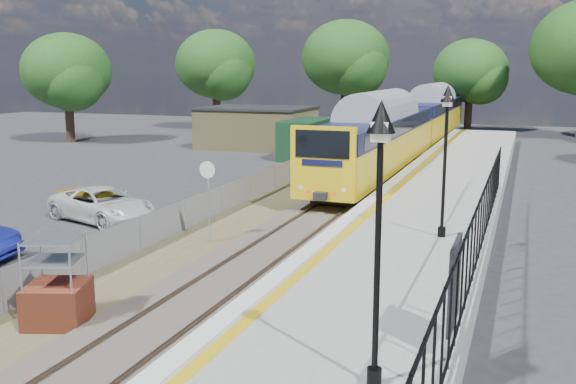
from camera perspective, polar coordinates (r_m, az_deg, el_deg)
The scene contains 15 objects.
ground at distance 16.57m, azimuth -8.31°, elevation -10.28°, with size 120.00×120.00×0.00m, color #2D2D30.
track_bed at distance 25.21m, azimuth 1.34°, elevation -2.58°, with size 5.90×80.00×0.29m.
platform at distance 22.44m, azimuth 11.28°, elevation -3.54°, with size 5.00×70.00×0.90m, color gray.
platform_edge at distance 22.73m, azimuth 6.19°, elevation -2.02°, with size 0.90×70.00×0.01m.
victorian_lamp_south at distance 9.86m, azimuth 8.15°, elevation 1.16°, with size 0.44×0.44×4.60m.
victorian_lamp_north at distance 19.70m, azimuth 13.91°, elevation 5.74°, with size 0.44×0.44×4.60m.
palisade_fence at distance 16.29m, azimuth 16.30°, elevation -4.20°, with size 0.12×26.00×2.00m.
wire_fence at distance 28.58m, azimuth -4.19°, elevation 0.03°, with size 0.06×52.00×1.20m.
outbuilding at distance 48.57m, azimuth -1.95°, elevation 5.60°, with size 10.80×10.10×3.12m.
tree_line at distance 55.84m, azimuth 14.44°, elevation 11.18°, with size 56.80×43.80×11.88m.
train at distance 45.37m, azimuth 10.90°, elevation 6.08°, with size 2.82×40.83×3.51m.
brick_plinth at distance 16.03m, azimuth -19.89°, elevation -7.66°, with size 1.69×1.69×2.15m.
speed_sign at distance 21.98m, azimuth -7.12°, elevation 0.38°, with size 0.58×0.10×2.90m.
car_yellow at distance 27.12m, azimuth -16.17°, elevation -1.08°, with size 1.52×3.73×1.08m, color gold.
car_white at distance 26.43m, azimuth -16.13°, elevation -1.10°, with size 2.22×4.82×1.34m, color silver.
Camera 1 is at (7.56, -13.50, 5.93)m, focal length 40.00 mm.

